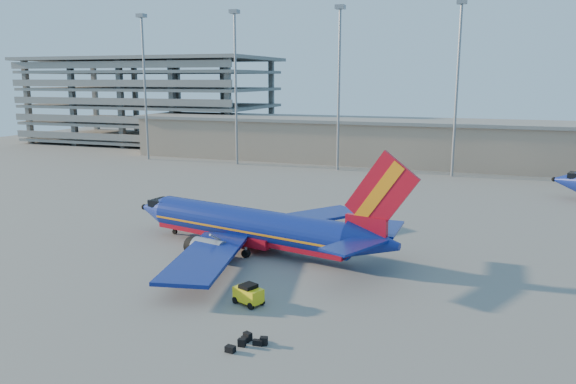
{
  "coord_description": "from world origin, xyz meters",
  "views": [
    {
      "loc": [
        20.71,
        -51.54,
        16.29
      ],
      "look_at": [
        0.13,
        5.4,
        4.0
      ],
      "focal_mm": 35.0,
      "sensor_mm": 36.0,
      "label": 1
    }
  ],
  "objects": [
    {
      "name": "aircraft_main",
      "position": [
        0.07,
        -3.69,
        2.27
      ],
      "size": [
        30.94,
        29.44,
        10.61
      ],
      "rotation": [
        0.0,
        0.0,
        -0.22
      ],
      "color": "navy",
      "rests_on": "ground"
    },
    {
      "name": "parking_garage",
      "position": [
        -62.0,
        74.05,
        11.73
      ],
      "size": [
        62.0,
        32.0,
        21.4
      ],
      "color": "slate",
      "rests_on": "ground"
    },
    {
      "name": "luggage_pile",
      "position": [
        7.37,
        -22.04,
        0.23
      ],
      "size": [
        2.13,
        2.29,
        0.53
      ],
      "color": "black",
      "rests_on": "ground"
    },
    {
      "name": "light_mast_row",
      "position": [
        5.0,
        46.0,
        17.55
      ],
      "size": [
        101.6,
        1.6,
        28.65
      ],
      "color": "gray",
      "rests_on": "ground"
    },
    {
      "name": "terminal_building",
      "position": [
        10.0,
        58.0,
        4.32
      ],
      "size": [
        122.0,
        16.0,
        8.5
      ],
      "color": "#8A725F",
      "rests_on": "ground"
    },
    {
      "name": "baggage_tug",
      "position": [
        4.82,
        -16.09,
        0.81
      ],
      "size": [
        2.49,
        2.03,
        1.55
      ],
      "rotation": [
        0.0,
        0.0,
        -0.39
      ],
      "color": "yellow",
      "rests_on": "ground"
    },
    {
      "name": "ground",
      "position": [
        0.0,
        0.0,
        0.0
      ],
      "size": [
        220.0,
        220.0,
        0.0
      ],
      "primitive_type": "plane",
      "color": "slate",
      "rests_on": "ground"
    }
  ]
}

